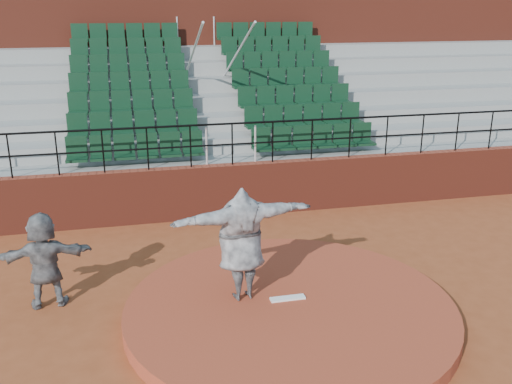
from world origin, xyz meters
TOP-DOWN VIEW (x-y plane):
  - ground at (0.00, 0.00)m, footprint 90.00×90.00m
  - pitchers_mound at (0.00, 0.00)m, footprint 5.50×5.50m
  - pitching_rubber at (0.00, 0.15)m, footprint 0.60×0.15m
  - boundary_wall at (0.00, 5.00)m, footprint 24.00×0.30m
  - wall_railing at (0.00, 5.00)m, footprint 24.04×0.05m
  - seating_deck at (0.00, 8.65)m, footprint 24.00×5.97m
  - press_box_facade at (0.00, 12.60)m, footprint 24.00×3.00m
  - pitcher at (-0.74, 0.42)m, footprint 2.48×1.00m
  - fielder at (-3.97, 1.34)m, footprint 1.60×0.58m

SIDE VIEW (x-z plane):
  - ground at x=0.00m, z-range 0.00..0.00m
  - pitchers_mound at x=0.00m, z-range 0.00..0.25m
  - pitching_rubber at x=0.00m, z-range 0.25..0.28m
  - boundary_wall at x=0.00m, z-range 0.00..1.30m
  - fielder at x=-3.97m, z-range 0.00..1.70m
  - pitcher at x=-0.74m, z-range 0.25..2.21m
  - seating_deck at x=0.00m, z-range -0.87..3.76m
  - wall_railing at x=0.00m, z-range 1.52..2.54m
  - press_box_facade at x=0.00m, z-range 0.00..7.10m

